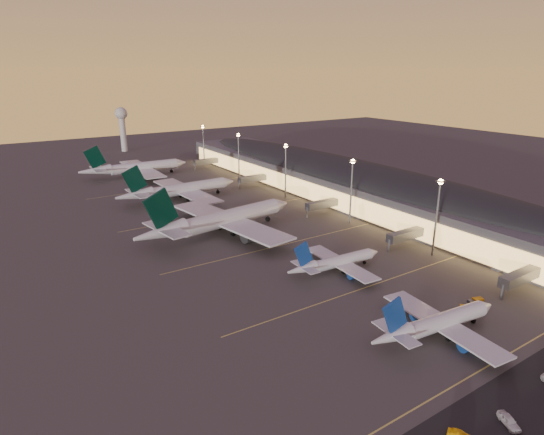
{
  "coord_description": "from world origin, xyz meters",
  "views": [
    {
      "loc": [
        -84.97,
        -87.18,
        58.47
      ],
      "look_at": [
        2.0,
        45.0,
        7.0
      ],
      "focal_mm": 30.0,
      "sensor_mm": 36.0,
      "label": 1
    }
  ],
  "objects": [
    {
      "name": "baggage_tug_a",
      "position": [
        18.88,
        -27.34,
        0.56
      ],
      "size": [
        4.37,
        2.88,
        1.22
      ],
      "rotation": [
        0.0,
        0.0,
        -0.34
      ],
      "color": "#CE8302",
      "rests_on": "ground"
    },
    {
      "name": "airliner_narrow_north",
      "position": [
        0.48,
        7.84,
        3.1
      ],
      "size": [
        33.62,
        30.06,
        12.01
      ],
      "rotation": [
        0.0,
        0.0,
        -0.06
      ],
      "color": "silver",
      "rests_on": "ground"
    },
    {
      "name": "terminal_building",
      "position": [
        61.84,
        72.47,
        8.78
      ],
      "size": [
        56.35,
        255.0,
        17.46
      ],
      "color": "#4D4D52",
      "rests_on": "ground"
    },
    {
      "name": "airliner_wide_near",
      "position": [
        -13.42,
        56.53,
        5.57
      ],
      "size": [
        67.6,
        62.18,
        21.65
      ],
      "rotation": [
        0.0,
        0.0,
        0.14
      ],
      "color": "silver",
      "rests_on": "ground"
    },
    {
      "name": "baggage_tug_b",
      "position": [
        12.43,
        -27.86,
        0.44
      ],
      "size": [
        3.28,
        2.99,
        0.96
      ],
      "rotation": [
        0.0,
        0.0,
        0.68
      ],
      "color": "#CE8302",
      "rests_on": "ground"
    },
    {
      "name": "radar_tower",
      "position": [
        10.0,
        260.0,
        21.87
      ],
      "size": [
        9.0,
        9.0,
        32.5
      ],
      "color": "silver",
      "rests_on": "ground"
    },
    {
      "name": "airliner_narrow_south",
      "position": [
        -3.67,
        -31.79,
        3.43
      ],
      "size": [
        37.17,
        33.36,
        13.27
      ],
      "rotation": [
        0.0,
        0.0,
        -0.1
      ],
      "color": "silver",
      "rests_on": "ground"
    },
    {
      "name": "service_van_a",
      "position": [
        -15.78,
        -56.54,
        0.82
      ],
      "size": [
        3.74,
        5.18,
        1.64
      ],
      "primitive_type": "imported",
      "rotation": [
        0.0,
        0.0,
        -0.43
      ],
      "color": "silver",
      "rests_on": "ground"
    },
    {
      "name": "airliner_wide_mid",
      "position": [
        -7.87,
        109.35,
        4.9
      ],
      "size": [
        59.43,
        54.13,
        19.03
      ],
      "rotation": [
        0.0,
        0.0,
        0.05
      ],
      "color": "silver",
      "rests_on": "ground"
    },
    {
      "name": "service_van_b",
      "position": [
        -25.58,
        -53.83,
        0.66
      ],
      "size": [
        3.14,
        4.21,
        1.33
      ],
      "primitive_type": "imported",
      "rotation": [
        0.0,
        0.0,
        0.49
      ],
      "color": "#CE8302",
      "rests_on": "ground"
    },
    {
      "name": "lane_markings",
      "position": [
        0.0,
        40.0,
        0.01
      ],
      "size": [
        90.0,
        180.36,
        0.0
      ],
      "color": "#D8C659",
      "rests_on": "ground"
    },
    {
      "name": "airliner_wide_far",
      "position": [
        -9.64,
        169.9,
        5.06
      ],
      "size": [
        61.31,
        55.71,
        19.65
      ],
      "rotation": [
        0.0,
        0.0,
        -0.03
      ],
      "color": "silver",
      "rests_on": "ground"
    },
    {
      "name": "ground",
      "position": [
        0.0,
        0.0,
        0.0
      ],
      "size": [
        700.0,
        700.0,
        0.0
      ],
      "primitive_type": "plane",
      "color": "#3F3D3B"
    },
    {
      "name": "light_masts",
      "position": [
        36.0,
        65.0,
        17.55
      ],
      "size": [
        2.2,
        217.2,
        25.9
      ],
      "color": "gray",
      "rests_on": "ground"
    }
  ]
}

